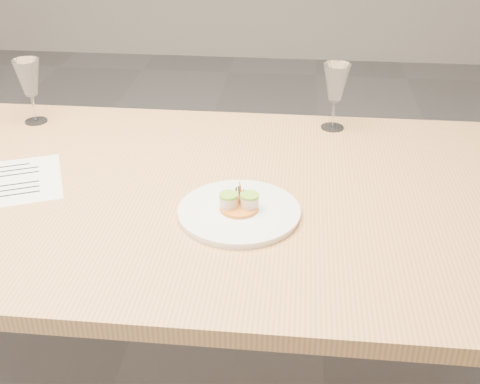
# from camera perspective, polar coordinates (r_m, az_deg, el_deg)

# --- Properties ---
(dining_table) EXTENTS (2.40, 1.00, 0.75)m
(dining_table) POSITION_cam_1_polar(r_m,az_deg,el_deg) (1.61, -14.61, -1.21)
(dining_table) COLOR tan
(dining_table) RESTS_ON ground
(dinner_plate) EXTENTS (0.28, 0.28, 0.07)m
(dinner_plate) POSITION_cam_1_polar(r_m,az_deg,el_deg) (1.38, -0.07, -1.79)
(dinner_plate) COLOR white
(dinner_plate) RESTS_ON dining_table
(recipe_sheet) EXTENTS (0.28, 0.31, 0.00)m
(recipe_sheet) POSITION_cam_1_polar(r_m,az_deg,el_deg) (1.63, -20.09, 1.03)
(recipe_sheet) COLOR white
(recipe_sheet) RESTS_ON dining_table
(wine_glass_1) EXTENTS (0.08, 0.08, 0.20)m
(wine_glass_1) POSITION_cam_1_polar(r_m,az_deg,el_deg) (1.93, -19.41, 10.07)
(wine_glass_1) COLOR white
(wine_glass_1) RESTS_ON dining_table
(wine_glass_2) EXTENTS (0.08, 0.08, 0.20)m
(wine_glass_2) POSITION_cam_1_polar(r_m,az_deg,el_deg) (1.80, 9.08, 10.07)
(wine_glass_2) COLOR white
(wine_glass_2) RESTS_ON dining_table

